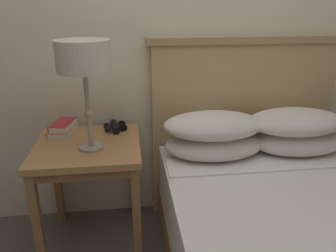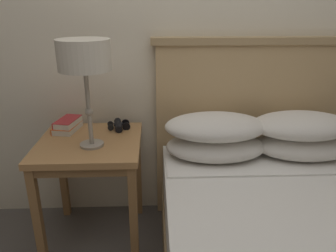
{
  "view_description": "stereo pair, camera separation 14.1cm",
  "coord_description": "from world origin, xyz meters",
  "px_view_note": "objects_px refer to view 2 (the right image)",
  "views": [
    {
      "loc": [
        -0.3,
        -1.11,
        1.41
      ],
      "look_at": [
        -0.09,
        0.57,
        0.77
      ],
      "focal_mm": 35.0,
      "sensor_mm": 36.0,
      "label": 1
    },
    {
      "loc": [
        -0.16,
        -1.12,
        1.41
      ],
      "look_at": [
        -0.09,
        0.57,
        0.77
      ],
      "focal_mm": 35.0,
      "sensor_mm": 36.0,
      "label": 2
    }
  ],
  "objects_px": {
    "table_lamp": "(84,58)",
    "book_stacked_on_top": "(68,122)",
    "binoculars_pair": "(118,125)",
    "nightstand": "(91,155)",
    "book_on_nightstand": "(67,128)"
  },
  "relations": [
    {
      "from": "book_on_nightstand",
      "to": "nightstand",
      "type": "bearing_deg",
      "value": -45.12
    },
    {
      "from": "table_lamp",
      "to": "book_stacked_on_top",
      "type": "bearing_deg",
      "value": 128.11
    },
    {
      "from": "table_lamp",
      "to": "binoculars_pair",
      "type": "height_order",
      "value": "table_lamp"
    },
    {
      "from": "binoculars_pair",
      "to": "nightstand",
      "type": "bearing_deg",
      "value": -129.11
    },
    {
      "from": "nightstand",
      "to": "binoculars_pair",
      "type": "distance_m",
      "value": 0.26
    },
    {
      "from": "table_lamp",
      "to": "book_on_nightstand",
      "type": "xyz_separation_m",
      "value": [
        -0.19,
        0.24,
        -0.46
      ]
    },
    {
      "from": "table_lamp",
      "to": "binoculars_pair",
      "type": "relative_size",
      "value": 3.49
    },
    {
      "from": "binoculars_pair",
      "to": "book_stacked_on_top",
      "type": "bearing_deg",
      "value": -176.13
    },
    {
      "from": "nightstand",
      "to": "binoculars_pair",
      "type": "xyz_separation_m",
      "value": [
        0.15,
        0.18,
        0.11
      ]
    },
    {
      "from": "book_stacked_on_top",
      "to": "binoculars_pair",
      "type": "distance_m",
      "value": 0.31
    },
    {
      "from": "table_lamp",
      "to": "binoculars_pair",
      "type": "distance_m",
      "value": 0.54
    },
    {
      "from": "table_lamp",
      "to": "book_stacked_on_top",
      "type": "relative_size",
      "value": 2.72
    },
    {
      "from": "nightstand",
      "to": "table_lamp",
      "type": "height_order",
      "value": "table_lamp"
    },
    {
      "from": "nightstand",
      "to": "book_on_nightstand",
      "type": "height_order",
      "value": "book_on_nightstand"
    },
    {
      "from": "binoculars_pair",
      "to": "table_lamp",
      "type": "bearing_deg",
      "value": -115.1
    }
  ]
}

